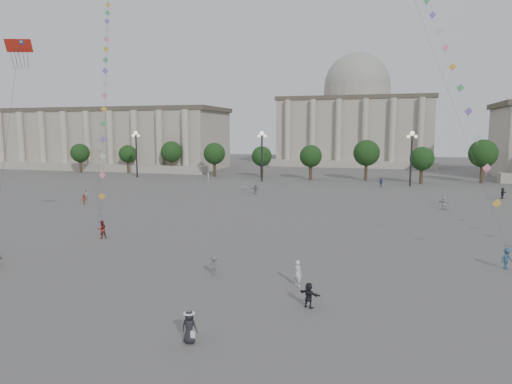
# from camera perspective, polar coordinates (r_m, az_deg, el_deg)

# --- Properties ---
(ground) EXTENTS (360.00, 360.00, 0.00)m
(ground) POSITION_cam_1_polar(r_m,az_deg,el_deg) (27.70, -8.64, -15.06)
(ground) COLOR #555250
(ground) RESTS_ON ground
(hall_west) EXTENTS (84.00, 26.22, 17.20)m
(hall_west) POSITION_cam_1_polar(r_m,az_deg,el_deg) (145.20, -20.11, 6.28)
(hall_west) COLOR #A79E8C
(hall_west) RESTS_ON ground
(hall_central) EXTENTS (48.30, 34.30, 35.50)m
(hall_central) POSITION_cam_1_polar(r_m,az_deg,el_deg) (152.77, 12.35, 8.79)
(hall_central) COLOR #A79E8C
(hall_central) RESTS_ON ground
(tree_row) EXTENTS (137.12, 5.12, 8.00)m
(tree_row) POSITION_cam_1_polar(r_m,az_deg,el_deg) (101.84, 10.15, 4.55)
(tree_row) COLOR #35281A
(tree_row) RESTS_ON ground
(lamp_post_far_west) EXTENTS (2.00, 0.90, 10.65)m
(lamp_post_far_west) POSITION_cam_1_polar(r_m,az_deg,el_deg) (108.68, -14.75, 5.63)
(lamp_post_far_west) COLOR #262628
(lamp_post_far_west) RESTS_ON ground
(lamp_post_mid_west) EXTENTS (2.00, 0.90, 10.65)m
(lamp_post_mid_west) POSITION_cam_1_polar(r_m,az_deg,el_deg) (96.72, 0.74, 5.67)
(lamp_post_mid_west) COLOR #262628
(lamp_post_mid_west) RESTS_ON ground
(lamp_post_mid_east) EXTENTS (2.00, 0.90, 10.65)m
(lamp_post_mid_east) POSITION_cam_1_polar(r_m,az_deg,el_deg) (93.26, 18.87, 5.19)
(lamp_post_mid_east) COLOR #262628
(lamp_post_mid_east) RESTS_ON ground
(person_crowd_0) EXTENTS (1.16, 0.70, 1.85)m
(person_crowd_0) POSITION_cam_1_polar(r_m,az_deg,el_deg) (89.78, 15.34, 1.13)
(person_crowd_0) COLOR navy
(person_crowd_0) RESTS_ON ground
(person_crowd_1) EXTENTS (0.89, 0.96, 1.59)m
(person_crowd_1) POSITION_cam_1_polar(r_m,az_deg,el_deg) (76.55, -20.44, -0.25)
(person_crowd_1) COLOR #B1B2AE
(person_crowd_1) RESTS_ON ground
(person_crowd_2) EXTENTS (1.10, 1.08, 1.52)m
(person_crowd_2) POSITION_cam_1_polar(r_m,az_deg,el_deg) (70.93, -20.69, -0.88)
(person_crowd_2) COLOR maroon
(person_crowd_2) RESTS_ON ground
(person_crowd_3) EXTENTS (1.52, 1.00, 1.57)m
(person_crowd_3) POSITION_cam_1_polar(r_m,az_deg,el_deg) (28.47, 6.61, -12.68)
(person_crowd_3) COLOR black
(person_crowd_3) RESTS_ON ground
(person_crowd_4) EXTENTS (1.40, 1.38, 1.61)m
(person_crowd_4) POSITION_cam_1_polar(r_m,az_deg,el_deg) (80.29, -1.40, 0.58)
(person_crowd_4) COLOR silver
(person_crowd_4) RESTS_ON ground
(person_crowd_6) EXTENTS (1.09, 0.79, 1.51)m
(person_crowd_6) POSITION_cam_1_polar(r_m,az_deg,el_deg) (34.29, -5.25, -9.17)
(person_crowd_6) COLOR #5C5B60
(person_crowd_6) RESTS_ON ground
(person_crowd_7) EXTENTS (1.71, 1.35, 1.81)m
(person_crowd_7) POSITION_cam_1_polar(r_m,az_deg,el_deg) (67.28, 22.41, -1.28)
(person_crowd_7) COLOR beige
(person_crowd_7) RESTS_ON ground
(person_crowd_9) EXTENTS (1.38, 1.61, 1.75)m
(person_crowd_9) POSITION_cam_1_polar(r_m,az_deg,el_deg) (82.29, 28.46, -0.12)
(person_crowd_9) COLOR black
(person_crowd_9) RESTS_ON ground
(person_crowd_10) EXTENTS (0.66, 0.78, 1.81)m
(person_crowd_10) POSITION_cam_1_polar(r_m,az_deg,el_deg) (98.97, -5.98, 1.93)
(person_crowd_10) COLOR silver
(person_crowd_10) RESTS_ON ground
(person_crowd_12) EXTENTS (1.52, 0.78, 1.57)m
(person_crowd_12) POSITION_cam_1_polar(r_m,az_deg,el_deg) (77.74, -0.06, 0.33)
(person_crowd_12) COLOR slate
(person_crowd_12) RESTS_ON ground
(person_crowd_13) EXTENTS (0.79, 0.73, 1.82)m
(person_crowd_13) POSITION_cam_1_polar(r_m,az_deg,el_deg) (32.07, 5.26, -10.08)
(person_crowd_13) COLOR silver
(person_crowd_13) RESTS_ON ground
(kite_flyer_0) EXTENTS (1.09, 1.11, 1.81)m
(kite_flyer_0) POSITION_cam_1_polar(r_m,az_deg,el_deg) (48.17, -18.70, -4.45)
(kite_flyer_0) COLOR maroon
(kite_flyer_0) RESTS_ON ground
(kite_flyer_1) EXTENTS (1.24, 1.17, 1.69)m
(kite_flyer_1) POSITION_cam_1_polar(r_m,az_deg,el_deg) (40.64, 28.86, -7.30)
(kite_flyer_1) COLOR #2D4B65
(kite_flyer_1) RESTS_ON ground
(hat_person) EXTENTS (0.83, 0.60, 1.69)m
(hat_person) POSITION_cam_1_polar(r_m,az_deg,el_deg) (24.17, -8.32, -16.28)
(hat_person) COLOR black
(hat_person) RESTS_ON ground
(dragon_kite) EXTENTS (2.25, 2.57, 16.95)m
(dragon_kite) POSITION_cam_1_polar(r_m,az_deg,el_deg) (45.00, -27.49, 14.89)
(dragon_kite) COLOR #AA1D12
(dragon_kite) RESTS_ON ground
(kite_train_west) EXTENTS (18.32, 30.56, 53.58)m
(kite_train_west) POSITION_cam_1_polar(r_m,az_deg,el_deg) (67.26, -18.14, 18.13)
(kite_train_west) COLOR #3F3F3F
(kite_train_west) RESTS_ON ground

